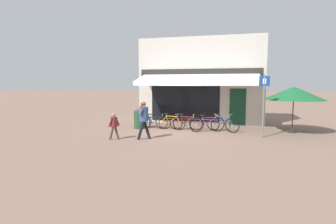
# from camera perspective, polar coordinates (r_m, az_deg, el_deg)

# --- Properties ---
(ground_plane) EXTENTS (160.00, 160.00, 0.00)m
(ground_plane) POSITION_cam_1_polar(r_m,az_deg,el_deg) (12.96, 1.34, -4.37)
(ground_plane) COLOR #846656
(shop_front) EXTENTS (7.44, 4.88, 5.10)m
(shop_front) POSITION_cam_1_polar(r_m,az_deg,el_deg) (16.94, 7.42, 6.71)
(shop_front) COLOR beige
(shop_front) RESTS_ON ground_plane
(bike_rack_rail) EXTENTS (4.32, 0.04, 0.57)m
(bike_rack_rail) POSITION_cam_1_polar(r_m,az_deg,el_deg) (13.57, 4.43, -1.83)
(bike_rack_rail) COLOR #47494F
(bike_rack_rail) RESTS_ON ground_plane
(bicycle_black) EXTENTS (1.71, 0.57, 0.82)m
(bicycle_black) POSITION_cam_1_polar(r_m,az_deg,el_deg) (13.90, -2.90, -2.18)
(bicycle_black) COLOR black
(bicycle_black) RESTS_ON ground_plane
(bicycle_orange) EXTENTS (1.68, 0.52, 0.85)m
(bicycle_orange) POSITION_cam_1_polar(r_m,az_deg,el_deg) (13.66, 0.48, -2.23)
(bicycle_orange) COLOR black
(bicycle_orange) RESTS_ON ground_plane
(bicycle_red) EXTENTS (1.73, 0.52, 0.84)m
(bicycle_red) POSITION_cam_1_polar(r_m,az_deg,el_deg) (13.49, 3.89, -2.36)
(bicycle_red) COLOR black
(bicycle_red) RESTS_ON ground_plane
(bicycle_purple) EXTENTS (1.69, 0.90, 0.88)m
(bicycle_purple) POSITION_cam_1_polar(r_m,az_deg,el_deg) (13.08, 8.54, -2.62)
(bicycle_purple) COLOR black
(bicycle_purple) RESTS_ON ground_plane
(bicycle_blue) EXTENTS (1.68, 0.85, 0.90)m
(bicycle_blue) POSITION_cam_1_polar(r_m,az_deg,el_deg) (13.26, 11.73, -2.52)
(bicycle_blue) COLOR black
(bicycle_blue) RESTS_ON ground_plane
(pedestrian_adult) EXTENTS (0.55, 0.68, 1.64)m
(pedestrian_adult) POSITION_cam_1_polar(r_m,az_deg,el_deg) (11.21, -5.29, -0.91)
(pedestrian_adult) COLOR black
(pedestrian_adult) RESTS_ON ground_plane
(pedestrian_child) EXTENTS (0.43, 0.44, 1.14)m
(pedestrian_child) POSITION_cam_1_polar(r_m,az_deg,el_deg) (11.38, -11.68, -2.49)
(pedestrian_child) COLOR #47382D
(pedestrian_child) RESTS_ON ground_plane
(litter_bin) EXTENTS (0.57, 0.57, 1.04)m
(litter_bin) POSITION_cam_1_polar(r_m,az_deg,el_deg) (14.00, -6.30, -1.45)
(litter_bin) COLOR #23472D
(litter_bin) RESTS_ON ground_plane
(parking_sign) EXTENTS (0.44, 0.07, 2.76)m
(parking_sign) POSITION_cam_1_polar(r_m,az_deg,el_deg) (12.18, 20.12, 2.52)
(parking_sign) COLOR slate
(parking_sign) RESTS_ON ground_plane
(cafe_parasol) EXTENTS (2.85, 2.85, 2.23)m
(cafe_parasol) POSITION_cam_1_polar(r_m,az_deg,el_deg) (14.01, 25.71, 3.67)
(cafe_parasol) COLOR #4C3D2D
(cafe_parasol) RESTS_ON ground_plane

